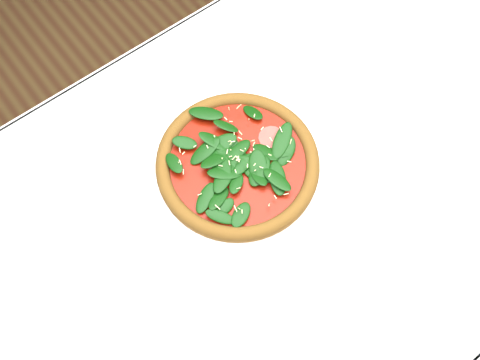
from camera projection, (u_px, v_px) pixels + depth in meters
ground at (271, 282)px, 1.61m from camera, size 6.00×6.00×0.00m
dining_table at (289, 199)px, 1.02m from camera, size 1.21×0.81×0.75m
plate at (238, 167)px, 0.93m from camera, size 0.33×0.33×0.01m
pizza at (238, 162)px, 0.91m from camera, size 0.37×0.37×0.04m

